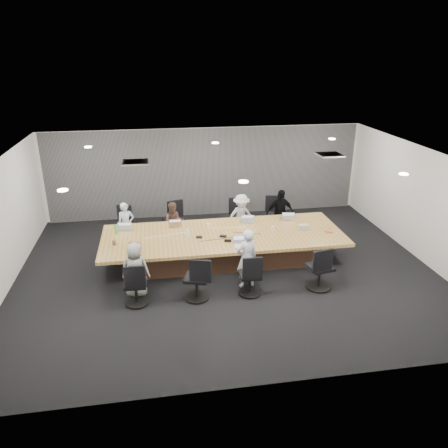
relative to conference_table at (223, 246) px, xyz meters
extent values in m
cube|color=black|center=(0.00, -0.50, -0.40)|extent=(10.00, 8.00, 0.00)
cube|color=white|center=(0.00, -0.50, 2.40)|extent=(10.00, 8.00, 0.00)
cube|color=beige|center=(0.00, 3.50, 1.00)|extent=(10.00, 0.00, 2.80)
cube|color=beige|center=(0.00, -4.50, 1.00)|extent=(10.00, 0.00, 2.80)
cube|color=beige|center=(-5.00, -0.50, 1.00)|extent=(0.00, 8.00, 2.80)
cube|color=beige|center=(5.00, -0.50, 1.00)|extent=(0.00, 8.00, 2.80)
cube|color=#565658|center=(0.00, 3.42, 1.00)|extent=(9.80, 0.04, 2.80)
cube|color=#513223|center=(0.00, 0.00, -0.07)|extent=(4.80, 1.40, 0.66)
cube|color=#AE8544|center=(0.00, 0.00, 0.30)|extent=(6.00, 2.20, 0.08)
imported|color=#ACBEC6|center=(-2.45, 1.35, 0.21)|extent=(0.49, 0.37, 1.23)
cube|color=#B2B2B7|center=(-2.45, 0.80, 0.35)|extent=(0.38, 0.27, 0.02)
imported|color=#51382E|center=(-1.16, 1.35, 0.18)|extent=(0.57, 0.45, 1.17)
cube|color=#8C6647|center=(-1.16, 0.80, 0.35)|extent=(0.32, 0.22, 0.02)
imported|color=#ACACAC|center=(0.73, 1.35, 0.25)|extent=(0.91, 0.63, 1.30)
cube|color=#B2B2B7|center=(0.73, 0.80, 0.35)|extent=(0.38, 0.29, 0.02)
imported|color=black|center=(1.86, 1.35, 0.29)|extent=(0.84, 0.40, 1.38)
cube|color=#B2B2B7|center=(1.86, 0.80, 0.35)|extent=(0.36, 0.27, 0.02)
imported|color=gray|center=(-2.14, -1.35, 0.22)|extent=(0.65, 0.46, 1.24)
cube|color=#8C6647|center=(-2.14, -0.80, 0.35)|extent=(0.30, 0.21, 0.02)
imported|color=#ACACBB|center=(0.31, -1.35, 0.30)|extent=(0.58, 0.45, 1.40)
cube|color=#B2B2B7|center=(0.31, -0.80, 0.35)|extent=(0.36, 0.27, 0.02)
cylinder|color=green|center=(-2.65, 0.48, 0.46)|extent=(0.08, 0.08, 0.24)
cylinder|color=green|center=(0.62, -0.39, 0.45)|extent=(0.08, 0.08, 0.23)
cylinder|color=silver|center=(-0.90, -0.11, 0.46)|extent=(0.09, 0.09, 0.24)
cylinder|color=white|center=(-0.30, 0.53, 0.38)|extent=(0.09, 0.09, 0.09)
cylinder|color=white|center=(1.30, 0.06, 0.38)|extent=(0.08, 0.08, 0.09)
cylinder|color=brown|center=(-2.65, -0.21, 0.39)|extent=(0.10, 0.10, 0.10)
cube|color=black|center=(-0.62, -0.13, 0.35)|extent=(0.17, 0.14, 0.03)
cube|color=black|center=(-0.03, -0.16, 0.35)|extent=(0.19, 0.16, 0.03)
cube|color=black|center=(0.03, -0.49, 0.37)|extent=(0.17, 0.07, 0.06)
cube|color=tan|center=(2.07, -0.03, 0.40)|extent=(0.24, 0.15, 0.13)
cube|color=#C55D32|center=(2.65, -0.31, 0.36)|extent=(0.24, 0.21, 0.04)
camera|label=1|loc=(-1.61, -9.89, 4.66)|focal=35.00mm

